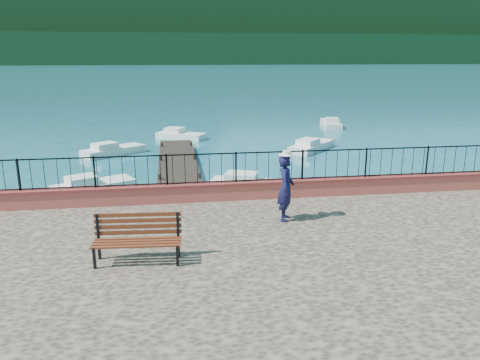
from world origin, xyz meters
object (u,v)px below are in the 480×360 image
object	(u,v)px
park_bench	(138,249)
boat_1	(254,182)
person	(286,188)
boat_5	(331,122)
boat_4	(181,133)
boat_3	(113,148)
boat_0	(94,183)
boat_2	(312,144)

from	to	relation	value
park_bench	boat_1	distance (m)	10.35
person	boat_5	distance (m)	26.84
person	boat_4	distance (m)	20.91
park_bench	boat_4	xyz separation A→B (m)	(1.59, 22.95, -1.12)
boat_1	boat_3	xyz separation A→B (m)	(-6.93, 8.83, 0.00)
park_bench	person	world-z (taller)	person
person	boat_0	xyz separation A→B (m)	(-6.50, 7.93, -1.74)
boat_3	boat_4	world-z (taller)	same
boat_1	park_bench	bearing A→B (deg)	-93.90
person	boat_0	size ratio (longest dim) A/B	0.55
boat_3	boat_4	distance (m)	6.34
boat_0	boat_4	size ratio (longest dim) A/B	1.00
person	boat_1	size ratio (longest dim) A/B	0.49
boat_1	boat_2	size ratio (longest dim) A/B	0.94
boat_2	park_bench	bearing A→B (deg)	-166.28
boat_5	boat_1	bearing A→B (deg)	162.50
person	boat_1	bearing A→B (deg)	15.23
boat_4	person	bearing A→B (deg)	-52.99
boat_1	boat_3	size ratio (longest dim) A/B	1.03
person	boat_0	bearing A→B (deg)	57.84
boat_3	boat_5	distance (m)	18.86
boat_0	boat_1	size ratio (longest dim) A/B	0.88
boat_1	boat_4	xyz separation A→B (m)	(-2.80, 13.64, 0.00)
boat_5	park_bench	bearing A→B (deg)	163.66
boat_0	boat_5	bearing A→B (deg)	17.17
boat_2	boat_3	world-z (taller)	same
boat_5	person	bearing A→B (deg)	169.00
boat_0	boat_5	world-z (taller)	same
person	boat_2	distance (m)	16.55
park_bench	boat_5	world-z (taller)	park_bench
boat_0	boat_4	xyz separation A→B (m)	(4.11, 12.77, 0.00)
boat_1	boat_4	distance (m)	13.93
boat_0	boat_2	size ratio (longest dim) A/B	0.83
park_bench	boat_3	size ratio (longest dim) A/B	0.54
park_bench	boat_5	xyz separation A→B (m)	(14.07, 27.06, -1.12)
boat_4	park_bench	bearing A→B (deg)	-63.56
boat_3	boat_4	xyz separation A→B (m)	(4.13, 4.81, 0.00)
person	boat_5	bearing A→B (deg)	-3.66
boat_0	boat_3	distance (m)	7.96
person	boat_3	xyz separation A→B (m)	(-6.53, 15.89, -1.74)
person	boat_2	size ratio (longest dim) A/B	0.46
boat_0	boat_5	xyz separation A→B (m)	(16.59, 16.88, 0.00)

